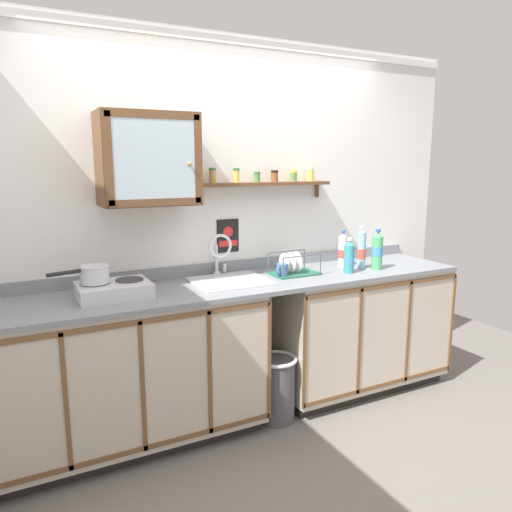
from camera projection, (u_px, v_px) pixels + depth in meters
The scene contains 19 objects.
floor at pixel (277, 440), 3.05m from camera, with size 6.24×6.24×0.00m, color slate.
back_wall at pixel (227, 223), 3.45m from camera, with size 3.84×0.07×2.56m.
lower_cabinet_run at pixel (130, 372), 2.96m from camera, with size 1.61×0.63×0.91m.
lower_cabinet_run_right at pixel (356, 328), 3.73m from camera, with size 1.37×0.63×0.91m.
countertop at pixel (248, 283), 3.23m from camera, with size 3.20×0.66×0.03m, color gray.
backsplash at pixel (229, 266), 3.48m from camera, with size 3.20×0.02×0.08m, color gray.
sink at pixel (229, 284), 3.21m from camera, with size 0.49×0.48×0.42m.
hot_plate_stove at pixel (114, 290), 2.82m from camera, with size 0.41×0.31×0.09m.
saucepan at pixel (94, 274), 2.77m from camera, with size 0.34×0.17×0.10m.
bottle_soda_green_0 at pixel (377, 251), 3.55m from camera, with size 0.08×0.08×0.30m.
bottle_water_blue_1 at pixel (361, 250), 3.58m from camera, with size 0.06×0.06×0.32m.
bottle_opaque_white_2 at pixel (342, 250), 3.65m from camera, with size 0.06×0.06×0.27m.
bottle_detergent_teal_3 at pixel (349, 257), 3.44m from camera, with size 0.08×0.08×0.25m.
dish_rack at pixel (293, 269), 3.40m from camera, with size 0.33×0.22×0.16m.
mug at pixel (282, 270), 3.32m from camera, with size 0.11×0.09×0.09m.
wall_cabinet at pixel (148, 159), 2.94m from camera, with size 0.59×0.34×0.56m.
spice_shelf at pixel (266, 182), 3.44m from camera, with size 1.01×0.14×0.23m.
warning_sign at pixel (228, 236), 3.44m from camera, with size 0.17×0.01×0.24m.
trash_bin at pixel (277, 388), 3.25m from camera, with size 0.28×0.28×0.45m.
Camera 1 is at (-1.39, -2.41, 1.71)m, focal length 34.09 mm.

